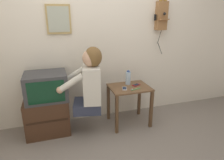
# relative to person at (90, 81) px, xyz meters

# --- Properties ---
(ground_plane) EXTENTS (14.00, 14.00, 0.00)m
(ground_plane) POSITION_rel_person_xyz_m (0.28, -0.67, -0.75)
(ground_plane) COLOR slate
(wall_back) EXTENTS (6.80, 0.05, 2.55)m
(wall_back) POSITION_rel_person_xyz_m (0.28, 0.45, 0.52)
(wall_back) COLOR silver
(wall_back) RESTS_ON ground_plane
(side_table) EXTENTS (0.57, 0.46, 0.59)m
(side_table) POSITION_rel_person_xyz_m (0.59, 0.06, -0.29)
(side_table) COLOR brown
(side_table) RESTS_ON ground_plane
(person) EXTENTS (0.62, 0.46, 0.87)m
(person) POSITION_rel_person_xyz_m (0.00, 0.00, 0.00)
(person) COLOR #2D3347
(person) RESTS_ON ground_plane
(tv_stand) EXTENTS (0.57, 0.45, 0.50)m
(tv_stand) POSITION_rel_person_xyz_m (-0.58, 0.18, -0.50)
(tv_stand) COLOR #422819
(tv_stand) RESTS_ON ground_plane
(television) EXTENTS (0.53, 0.43, 0.36)m
(television) POSITION_rel_person_xyz_m (-0.55, 0.16, -0.07)
(television) COLOR #38383A
(television) RESTS_ON tv_stand
(wall_phone_antique) EXTENTS (0.20, 0.19, 0.84)m
(wall_phone_antique) POSITION_rel_person_xyz_m (1.20, 0.36, 0.81)
(wall_phone_antique) COLOR olive
(framed_picture) EXTENTS (0.32, 0.03, 0.38)m
(framed_picture) POSITION_rel_person_xyz_m (-0.31, 0.41, 0.76)
(framed_picture) COLOR tan
(cell_phone_held) EXTENTS (0.10, 0.14, 0.01)m
(cell_phone_held) POSITION_rel_person_xyz_m (0.49, 0.00, -0.16)
(cell_phone_held) COLOR silver
(cell_phone_held) RESTS_ON side_table
(cell_phone_spare) EXTENTS (0.14, 0.11, 0.01)m
(cell_phone_spare) POSITION_rel_person_xyz_m (0.70, 0.08, -0.16)
(cell_phone_spare) COLOR maroon
(cell_phone_spare) RESTS_ON side_table
(water_bottle) EXTENTS (0.07, 0.07, 0.21)m
(water_bottle) POSITION_rel_person_xyz_m (0.60, 0.16, -0.07)
(water_bottle) COLOR #ADC6DB
(water_bottle) RESTS_ON side_table
(toothbrush) EXTENTS (0.16, 0.06, 0.02)m
(toothbrush) POSITION_rel_person_xyz_m (0.62, -0.07, -0.16)
(toothbrush) COLOR #4CBF66
(toothbrush) RESTS_ON side_table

